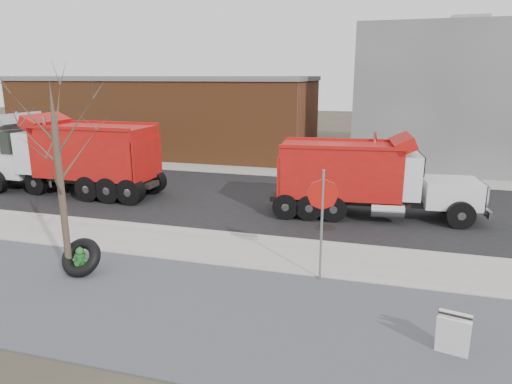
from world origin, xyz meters
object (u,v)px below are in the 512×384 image
(fire_hydrant, at_px, (81,262))
(dump_truck_red_b, at_px, (76,155))
(sandwich_board, at_px, (453,335))
(dump_truck_red_a, at_px, (365,176))
(stop_sign, at_px, (322,207))
(truck_tire, at_px, (81,257))

(fire_hydrant, xyz_separation_m, dump_truck_red_b, (-5.65, 7.51, 1.46))
(fire_hydrant, xyz_separation_m, sandwich_board, (9.23, -1.26, 0.09))
(sandwich_board, relative_size, dump_truck_red_a, 0.11)
(stop_sign, bearing_deg, dump_truck_red_a, 91.21)
(stop_sign, distance_m, dump_truck_red_b, 13.42)
(truck_tire, bearing_deg, stop_sign, 12.62)
(sandwich_board, xyz_separation_m, dump_truck_red_a, (-2.16, 8.81, 1.15))
(truck_tire, relative_size, dump_truck_red_b, 0.14)
(stop_sign, bearing_deg, sandwich_board, -34.11)
(truck_tire, xyz_separation_m, dump_truck_red_a, (7.05, 7.54, 1.12))
(sandwich_board, bearing_deg, truck_tire, -174.94)
(dump_truck_red_b, bearing_deg, dump_truck_red_a, -179.67)
(fire_hydrant, relative_size, dump_truck_red_b, 0.09)
(dump_truck_red_a, bearing_deg, fire_hydrant, -138.76)
(dump_truck_red_b, bearing_deg, stop_sign, 153.13)
(fire_hydrant, distance_m, dump_truck_red_b, 9.52)
(sandwich_board, distance_m, dump_truck_red_a, 9.15)
(fire_hydrant, height_order, dump_truck_red_b, dump_truck_red_b)
(fire_hydrant, distance_m, truck_tire, 0.13)
(truck_tire, relative_size, dump_truck_red_a, 0.15)
(fire_hydrant, relative_size, dump_truck_red_a, 0.10)
(stop_sign, relative_size, dump_truck_red_a, 0.38)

